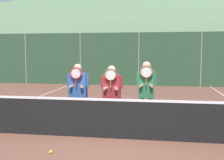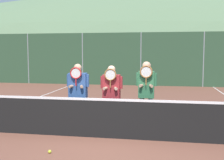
# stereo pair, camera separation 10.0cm
# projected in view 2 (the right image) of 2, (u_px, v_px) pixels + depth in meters

# --- Properties ---
(ground_plane) EXTENTS (120.00, 120.00, 0.00)m
(ground_plane) POSITION_uv_depth(u_px,v_px,m) (108.00, 138.00, 6.80)
(ground_plane) COLOR brown
(hill_distant) EXTENTS (129.66, 72.03, 25.21)m
(hill_distant) POSITION_uv_depth(u_px,v_px,m) (155.00, 62.00, 58.85)
(hill_distant) COLOR #5B7551
(hill_distant) RESTS_ON ground_plane
(clubhouse_building) EXTENTS (22.92, 5.50, 3.26)m
(clubhouse_building) POSITION_uv_depth(u_px,v_px,m) (139.00, 57.00, 25.93)
(clubhouse_building) COLOR beige
(clubhouse_building) RESTS_ON ground_plane
(fence_back) EXTENTS (22.40, 0.06, 3.28)m
(fence_back) POSITION_uv_depth(u_px,v_px,m) (141.00, 59.00, 17.30)
(fence_back) COLOR gray
(fence_back) RESTS_ON ground_plane
(tennis_net) EXTENTS (11.61, 0.09, 1.07)m
(tennis_net) POSITION_uv_depth(u_px,v_px,m) (108.00, 118.00, 6.75)
(tennis_net) COLOR gray
(tennis_net) RESTS_ON ground_plane
(court_line_left_sideline) EXTENTS (0.05, 16.00, 0.01)m
(court_line_left_sideline) POSITION_uv_depth(u_px,v_px,m) (10.00, 108.00, 10.48)
(court_line_left_sideline) COLOR white
(court_line_left_sideline) RESTS_ON ground_plane
(player_leftmost) EXTENTS (0.62, 0.34, 1.77)m
(player_leftmost) POSITION_uv_depth(u_px,v_px,m) (78.00, 90.00, 7.60)
(player_leftmost) COLOR white
(player_leftmost) RESTS_ON ground_plane
(player_center_left) EXTENTS (0.59, 0.34, 1.73)m
(player_center_left) POSITION_uv_depth(u_px,v_px,m) (111.00, 92.00, 7.37)
(player_center_left) COLOR #232838
(player_center_left) RESTS_ON ground_plane
(player_center_right) EXTENTS (0.54, 0.34, 1.84)m
(player_center_right) POSITION_uv_depth(u_px,v_px,m) (146.00, 90.00, 7.37)
(player_center_right) COLOR white
(player_center_right) RESTS_ON ground_plane
(car_far_left) EXTENTS (4.07, 2.06, 1.71)m
(car_far_left) POSITION_uv_depth(u_px,v_px,m) (63.00, 68.00, 21.38)
(car_far_left) COLOR maroon
(car_far_left) RESTS_ON ground_plane
(car_left_of_center) EXTENTS (4.78, 2.01, 1.78)m
(car_left_of_center) POSITION_uv_depth(u_px,v_px,m) (127.00, 68.00, 20.72)
(car_left_of_center) COLOR #B2B7BC
(car_left_of_center) RESTS_ON ground_plane
(car_center) EXTENTS (4.10, 2.01, 1.89)m
(car_center) POSITION_uv_depth(u_px,v_px,m) (195.00, 68.00, 20.00)
(car_center) COLOR maroon
(car_center) RESTS_ON ground_plane
(tennis_ball_on_court) EXTENTS (0.07, 0.07, 0.07)m
(tennis_ball_on_court) POSITION_uv_depth(u_px,v_px,m) (50.00, 152.00, 5.79)
(tennis_ball_on_court) COLOR #CCDB33
(tennis_ball_on_court) RESTS_ON ground_plane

